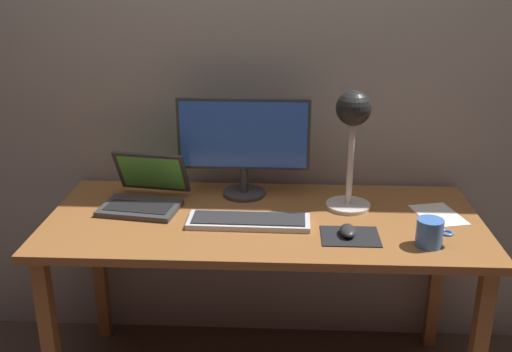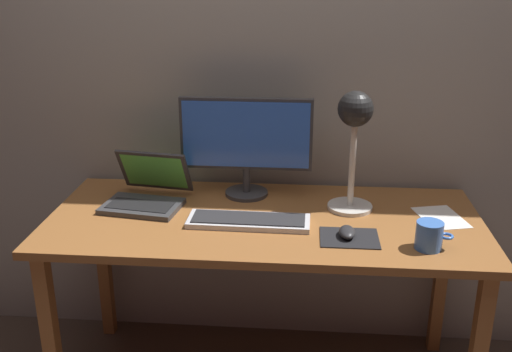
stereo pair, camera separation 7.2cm
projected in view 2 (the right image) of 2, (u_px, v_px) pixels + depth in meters
The scene contains 10 objects.
back_wall at pixel (272, 49), 2.37m from camera, with size 4.80×0.06×2.60m, color #9E998E.
desk at pixel (264, 237), 2.22m from camera, with size 1.60×0.70×0.74m.
monitor at pixel (246, 140), 2.32m from camera, with size 0.52×0.17×0.40m.
keyboard_main at pixel (249, 221), 2.13m from camera, with size 0.44×0.15×0.03m.
laptop at pixel (148, 189), 2.31m from camera, with size 0.33×0.32×0.20m.
desk_lamp at pixel (354, 128), 2.16m from camera, with size 0.17×0.17×0.46m.
mousepad at pixel (349, 238), 2.02m from camera, with size 0.20×0.16×0.00m, color black.
mouse at pixel (347, 232), 2.03m from camera, with size 0.06×0.10×0.03m, color #28282B.
coffee_mug at pixel (430, 236), 1.94m from camera, with size 0.12×0.09×0.09m.
paper_sheet_near_mouse at pixel (441, 217), 2.19m from camera, with size 0.15×0.21×0.00m, color white.
Camera 2 is at (0.14, -2.00, 1.64)m, focal length 41.57 mm.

